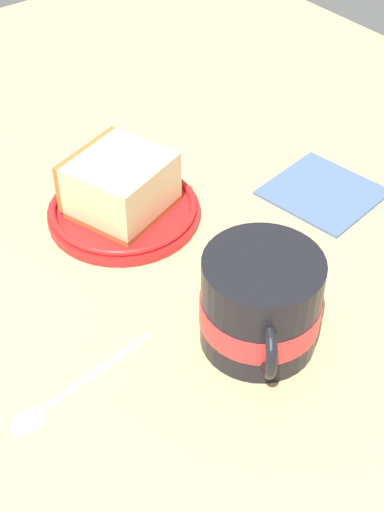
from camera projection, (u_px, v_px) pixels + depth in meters
The scene contains 6 objects.
ground_plane at pixel (97, 279), 68.48cm from camera, with size 119.02×119.02×2.95cm, color tan.
small_plate at pixel (124, 210), 72.67cm from camera, with size 15.43×15.43×1.67cm.
cake_slice at pixel (120, 185), 70.69cm from camera, with size 11.28×11.10×5.75cm.
tea_mug at pixel (261, 304), 58.13cm from camera, with size 9.97×11.17×8.72cm.
teaspoon at pixel (55, 399), 55.92cm from camera, with size 14.02×2.96×0.80cm.
folded_napkin at pixel (323, 191), 75.90cm from camera, with size 10.31×10.72×0.60cm, color slate.
Camera 1 is at (23.01, 44.52, 46.12)cm, focal length 50.36 mm.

